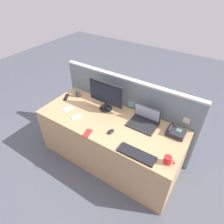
{
  "coord_description": "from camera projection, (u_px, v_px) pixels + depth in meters",
  "views": [
    {
      "loc": [
        1.09,
        -1.62,
        2.39
      ],
      "look_at": [
        0.0,
        0.05,
        0.85
      ],
      "focal_mm": 31.06,
      "sensor_mm": 36.0,
      "label": 1
    }
  ],
  "objects": [
    {
      "name": "tv_remote",
      "position": [
        66.0,
        97.0,
        3.0
      ],
      "size": [
        0.12,
        0.17,
        0.02
      ],
      "primitive_type": "cube",
      "rotation": [
        0.0,
        0.0,
        0.47
      ],
      "color": "black",
      "rests_on": "desk"
    },
    {
      "name": "cell_phone_silver_slab",
      "position": [
        76.0,
        117.0,
        2.62
      ],
      "size": [
        0.12,
        0.16,
        0.01
      ],
      "primitive_type": "cube",
      "rotation": [
        0.0,
        0.0,
        -0.37
      ],
      "color": "#B7BAC1",
      "rests_on": "desk"
    },
    {
      "name": "keyboard_main",
      "position": [
        136.0,
        154.0,
        2.11
      ],
      "size": [
        0.43,
        0.15,
        0.02
      ],
      "primitive_type": "cube",
      "rotation": [
        0.0,
        0.0,
        0.01
      ],
      "color": "black",
      "rests_on": "desk"
    },
    {
      "name": "coffee_mug",
      "position": [
        168.0,
        160.0,
        2.0
      ],
      "size": [
        0.12,
        0.08,
        0.09
      ],
      "color": "red",
      "rests_on": "desk"
    },
    {
      "name": "desk",
      "position": [
        110.0,
        140.0,
        2.79
      ],
      "size": [
        1.98,
        0.81,
        0.73
      ],
      "primitive_type": "cube",
      "color": "tan",
      "rests_on": "ground_plane"
    },
    {
      "name": "ground_plane",
      "position": [
        110.0,
        157.0,
        3.01
      ],
      "size": [
        10.0,
        10.0,
        0.0
      ],
      "primitive_type": "plane",
      "color": "#4C515B"
    },
    {
      "name": "laptop",
      "position": [
        144.0,
        120.0,
        2.5
      ],
      "size": [
        0.36,
        0.29,
        0.24
      ],
      "color": "#232328",
      "rests_on": "desk"
    },
    {
      "name": "pen_cup",
      "position": [
        78.0,
        93.0,
        3.0
      ],
      "size": [
        0.07,
        0.07,
        0.19
      ],
      "color": "#333338",
      "rests_on": "desk"
    },
    {
      "name": "desktop_monitor",
      "position": [
        106.0,
        95.0,
        2.64
      ],
      "size": [
        0.52,
        0.18,
        0.42
      ],
      "color": "black",
      "rests_on": "desk"
    },
    {
      "name": "cell_phone_red_case",
      "position": [
        87.0,
        133.0,
        2.38
      ],
      "size": [
        0.1,
        0.16,
        0.01
      ],
      "primitive_type": "cube",
      "rotation": [
        0.0,
        0.0,
        0.19
      ],
      "color": "#B22323",
      "rests_on": "desk"
    },
    {
      "name": "cell_phone_white_slab",
      "position": [
        68.0,
        109.0,
        2.77
      ],
      "size": [
        0.12,
        0.16,
        0.01
      ],
      "primitive_type": "cube",
      "rotation": [
        0.0,
        0.0,
        -0.35
      ],
      "color": "silver",
      "rests_on": "desk"
    },
    {
      "name": "computer_mouse_right_hand",
      "position": [
        111.0,
        132.0,
        2.38
      ],
      "size": [
        0.07,
        0.11,
        0.03
      ],
      "primitive_type": "ellipsoid",
      "rotation": [
        0.0,
        0.0,
        -0.14
      ],
      "color": "black",
      "rests_on": "desk"
    },
    {
      "name": "desk_phone",
      "position": [
        175.0,
        132.0,
        2.34
      ],
      "size": [
        0.22,
        0.17,
        0.1
      ],
      "color": "#232328",
      "rests_on": "desk"
    },
    {
      "name": "cubicle_divider",
      "position": [
        126.0,
        112.0,
        2.95
      ],
      "size": [
        2.11,
        0.07,
        1.16
      ],
      "color": "slate",
      "rests_on": "ground_plane"
    }
  ]
}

